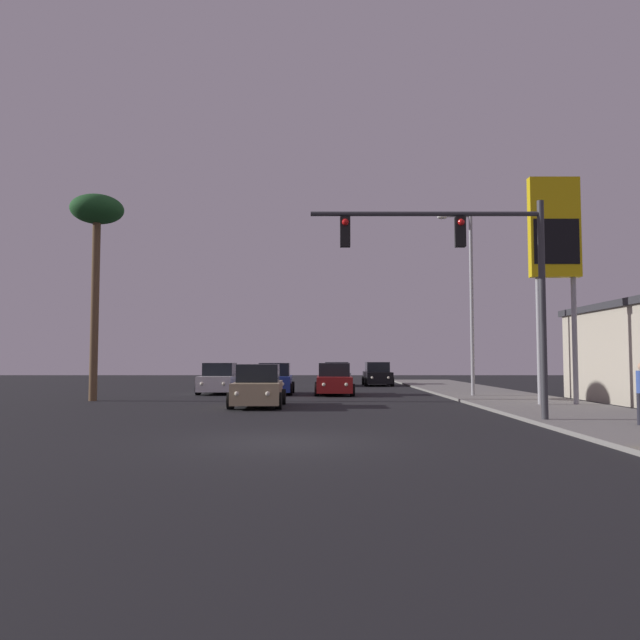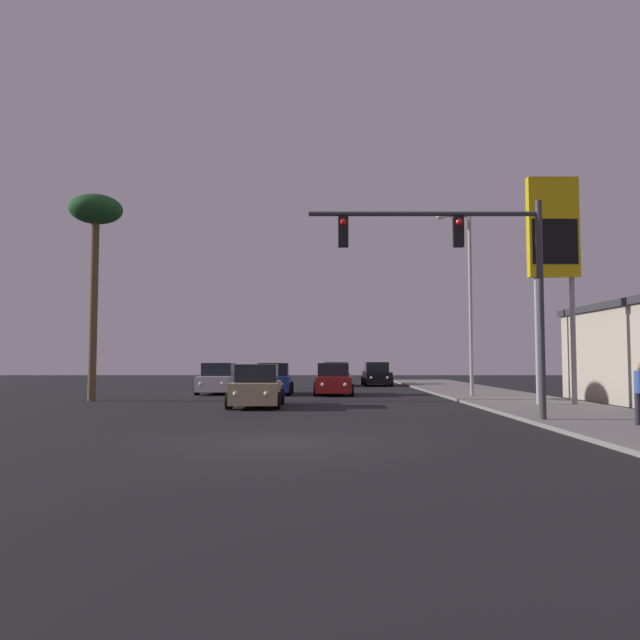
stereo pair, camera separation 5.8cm
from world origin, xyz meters
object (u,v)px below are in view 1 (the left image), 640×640
Objects in this scene: traffic_light_mast at (477,264)px; street_lamp at (470,293)px; car_blue at (276,380)px; car_black at (379,375)px; car_tan at (260,387)px; car_red at (336,380)px; palm_tree_near at (98,222)px; car_silver at (338,375)px; gas_station_sign at (556,240)px; car_white at (221,380)px.

street_lamp is (2.71, 12.14, 0.41)m from traffic_light_mast.
car_blue and car_black have the same top height.
car_tan is 1.00× the size of car_blue.
traffic_light_mast reaches higher than car_tan.
car_red is at bearing 104.78° from traffic_light_mast.
car_tan is 0.46× the size of palm_tree_near.
traffic_light_mast is at bearing 113.59° from car_blue.
car_silver is at bearing -91.61° from car_red.
street_lamp is (9.79, -3.28, 4.36)m from car_blue.
car_blue is 1.00× the size of car_black.
palm_tree_near is at bearing 34.09° from car_blue.
car_blue is 0.48× the size of street_lamp.
car_black is 23.13m from palm_tree_near.
car_blue is at bearing 114.69° from traffic_light_mast.
gas_station_sign is at bearing -10.97° from palm_tree_near.
car_blue is 11.21m from street_lamp.
car_white is 0.48× the size of gas_station_sign.
car_blue is at bearing -91.52° from car_tan.
gas_station_sign is at bearing 135.36° from car_red.
car_blue is (-3.61, -10.71, 0.00)m from car_silver.
car_tan and car_red have the same top height.
car_red and car_silver have the same top height.
car_tan and car_blue have the same top height.
car_silver is 1.00× the size of car_blue.
car_black is at bearing -121.94° from car_blue.
car_red is 0.48× the size of street_lamp.
car_white is at bearing -73.51° from car_tan.
car_tan is 1.01× the size of car_white.
car_red is 0.62× the size of traffic_light_mast.
traffic_light_mast is (3.88, -14.72, 3.95)m from car_red.
car_red is 1.00× the size of car_silver.
car_blue is (-3.20, 0.70, 0.00)m from car_red.
gas_station_sign is (5.21, -20.31, 5.86)m from car_black.
car_white is at bearing 163.97° from street_lamp.
palm_tree_near is at bearing -172.77° from street_lamp.
car_white is 3.08m from car_blue.
palm_tree_near reaches higher than car_tan.
car_tan is 9.86m from car_white.
street_lamp is at bearing 163.90° from car_white.
palm_tree_near is at bearing 146.39° from traffic_light_mast.
car_white is at bearing -9.62° from car_red.
street_lamp reaches higher than car_tan.
car_blue is at bearing 58.79° from car_black.
car_black is 15.27m from street_lamp.
street_lamp is at bearing 108.25° from gas_station_sign.
car_silver is at bearing -122.98° from car_white.
car_tan is at bearing 137.69° from traffic_light_mast.
car_white is 0.46× the size of palm_tree_near.
traffic_light_mast is (10.13, -15.83, 3.95)m from car_white.
street_lamp is 6.53m from gas_station_sign.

